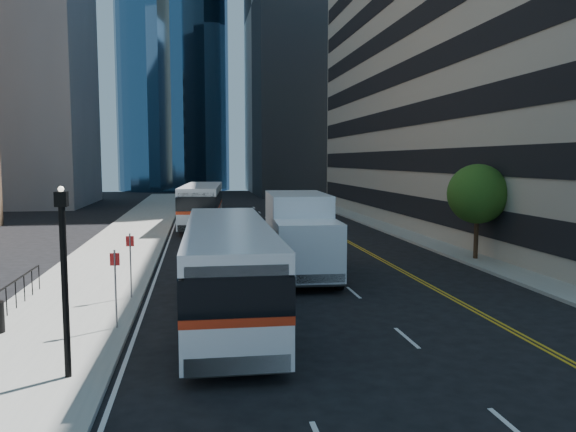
# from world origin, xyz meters

# --- Properties ---
(ground) EXTENTS (160.00, 160.00, 0.00)m
(ground) POSITION_xyz_m (0.00, 0.00, 0.00)
(ground) COLOR black
(ground) RESTS_ON ground
(sidewalk_west) EXTENTS (5.00, 90.00, 0.15)m
(sidewalk_west) POSITION_xyz_m (-10.50, 25.00, 0.07)
(sidewalk_west) COLOR gray
(sidewalk_west) RESTS_ON ground
(sidewalk_east) EXTENTS (2.00, 90.00, 0.15)m
(sidewalk_east) POSITION_xyz_m (9.00, 25.00, 0.07)
(sidewalk_east) COLOR gray
(sidewalk_east) RESTS_ON ground
(parking_garage) EXTENTS (30.00, 50.00, 25.00)m
(parking_garage) POSITION_xyz_m (25.00, 23.00, 12.50)
(parking_garage) COLOR #9E9384
(parking_garage) RESTS_ON ground
(office_tower_north) EXTENTS (30.00, 28.00, 60.00)m
(office_tower_north) POSITION_xyz_m (18.00, 72.00, 30.00)
(office_tower_north) COLOR gray
(office_tower_north) RESTS_ON ground
(midrise_west) EXTENTS (18.00, 18.00, 35.00)m
(midrise_west) POSITION_xyz_m (-28.00, 52.00, 17.50)
(midrise_west) COLOR gray
(midrise_west) RESTS_ON ground
(street_tree) EXTENTS (3.20, 3.20, 5.10)m
(street_tree) POSITION_xyz_m (9.00, 8.00, 3.64)
(street_tree) COLOR #332114
(street_tree) RESTS_ON sidewalk_east
(lamp_post) EXTENTS (0.28, 0.28, 4.56)m
(lamp_post) POSITION_xyz_m (-9.00, -6.00, 2.72)
(lamp_post) COLOR black
(lamp_post) RESTS_ON sidewalk_west
(bus_front) EXTENTS (2.98, 12.73, 3.27)m
(bus_front) POSITION_xyz_m (-4.80, -0.79, 1.79)
(bus_front) COLOR white
(bus_front) RESTS_ON ground
(bus_rear) EXTENTS (3.81, 13.41, 3.42)m
(bus_rear) POSITION_xyz_m (-5.49, 26.70, 1.86)
(bus_rear) COLOR white
(bus_rear) RESTS_ON ground
(box_truck) EXTENTS (3.19, 8.16, 3.84)m
(box_truck) POSITION_xyz_m (-1.06, 5.82, 2.02)
(box_truck) COLOR white
(box_truck) RESTS_ON ground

